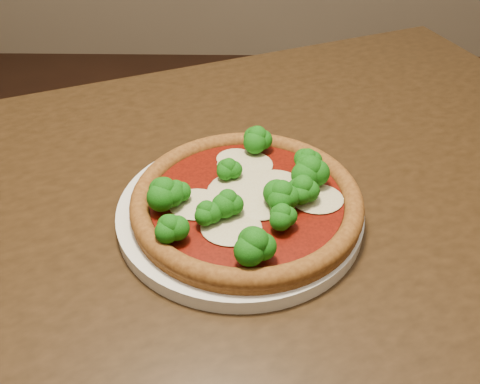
{
  "coord_description": "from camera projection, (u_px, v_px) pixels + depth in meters",
  "views": [
    {
      "loc": [
        -0.01,
        -0.62,
        1.18
      ],
      "look_at": [
        -0.02,
        -0.13,
        0.79
      ],
      "focal_mm": 40.0,
      "sensor_mm": 36.0,
      "label": 1
    }
  ],
  "objects": [
    {
      "name": "dining_table",
      "position": [
        197.0,
        270.0,
        0.71
      ],
      "size": [
        1.5,
        1.24,
        0.75
      ],
      "rotation": [
        0.0,
        0.0,
        0.4
      ],
      "color": "black",
      "rests_on": "floor"
    },
    {
      "name": "plate",
      "position": [
        240.0,
        212.0,
        0.65
      ],
      "size": [
        0.3,
        0.3,
        0.02
      ],
      "primitive_type": "cylinder",
      "color": "silver",
      "rests_on": "dining_table"
    },
    {
      "name": "pizza",
      "position": [
        248.0,
        198.0,
        0.63
      ],
      "size": [
        0.28,
        0.28,
        0.06
      ],
      "rotation": [
        0.0,
        0.0,
        0.07
      ],
      "color": "brown",
      "rests_on": "plate"
    }
  ]
}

